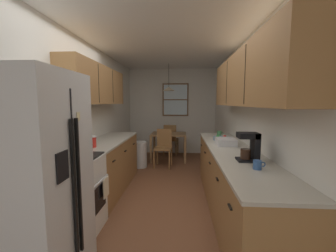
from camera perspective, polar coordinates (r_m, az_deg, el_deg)
The scene contains 25 objects.
ground_plane at distance 4.18m, azimuth -0.58°, elevation -15.43°, with size 12.00×12.00×0.00m, color brown.
wall_left at distance 4.21m, azimuth -19.25°, elevation 2.26°, with size 0.10×9.00×2.55m, color silver.
wall_right at distance 4.02m, azimuth 18.98°, elevation 2.09°, with size 0.10×9.00×2.55m, color silver.
wall_back at distance 6.53m, azimuth 1.15°, elevation 3.90°, with size 4.40×0.10×2.55m, color silver.
ceiling_slab at distance 4.02m, azimuth -0.62°, elevation 21.35°, with size 4.40×9.00×0.08m, color white.
refrigerator at distance 2.15m, azimuth -32.43°, elevation -12.22°, with size 0.75×0.76×1.80m.
stove_range at distance 2.87m, azimuth -24.23°, elevation -16.21°, with size 0.66×0.60×1.10m.
microwave_over_range at distance 2.73m, azimuth -27.50°, elevation 8.40°, with size 0.39×0.60×0.36m.
counter_left at distance 3.99m, azimuth -15.56°, elevation -9.86°, with size 0.64×1.96×0.90m.
upper_cabinets_left at distance 3.85m, azimuth -18.42°, elevation 10.29°, with size 0.33×2.04×0.63m.
counter_right at distance 3.23m, azimuth 16.65°, elevation -13.79°, with size 0.64×3.21×0.90m.
upper_cabinets_right at distance 3.04m, azimuth 20.33°, elevation 11.66°, with size 0.33×2.89×0.70m.
dining_table at distance 5.73m, azimuth 0.20°, elevation -3.17°, with size 0.93×0.74×0.72m.
dining_chair_near at distance 5.19m, azimuth -1.20°, elevation -5.33°, with size 0.43×0.43×0.90m.
dining_chair_far at distance 6.32m, azimuth 0.68°, elevation -3.25°, with size 0.45×0.45×0.90m.
pendant_light at distance 5.67m, azimuth 0.20°, elevation 9.92°, with size 0.32×0.32×0.70m.
back_window at distance 6.45m, azimuth 2.00°, elevation 7.03°, with size 0.78×0.05×0.97m.
trash_bin at distance 5.19m, azimuth -7.47°, elevation -7.56°, with size 0.32×0.32×0.62m, color silver.
storage_canister at distance 3.28m, azimuth -19.60°, elevation -3.96°, with size 0.11×0.11×0.16m.
dish_towel at distance 2.85m, azimuth -16.24°, elevation -15.46°, with size 0.02×0.16×0.24m, color beige.
coffee_maker at distance 2.53m, azimuth 21.17°, elevation -5.07°, with size 0.22×0.18×0.32m.
mug_by_coffeemaker at distance 2.27m, azimuth 22.81°, elevation -9.52°, with size 0.12×0.08×0.09m.
mug_spare at distance 4.23m, azimuth 13.54°, elevation -1.96°, with size 0.12×0.09×0.10m.
fruit_bowl at distance 3.78m, azimuth 13.99°, elevation -3.19°, with size 0.26×0.26×0.09m.
dish_rack at distance 3.38m, azimuth 15.16°, elevation -4.06°, with size 0.28×0.34×0.10m, color silver.
Camera 1 is at (0.29, -2.87, 1.54)m, focal length 22.81 mm.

